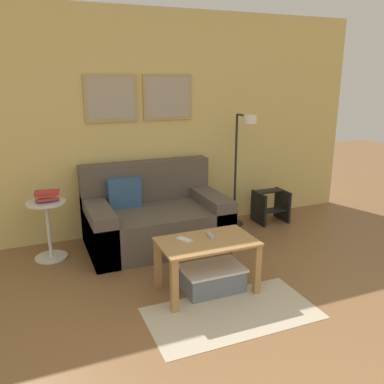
% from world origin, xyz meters
% --- Properties ---
extents(wall_back, '(5.60, 0.09, 2.55)m').
position_xyz_m(wall_back, '(-0.00, 3.42, 1.28)').
color(wall_back, '#DDC472').
rests_on(wall_back, ground_plane).
extents(area_rug, '(1.36, 0.70, 0.01)m').
position_xyz_m(area_rug, '(0.08, 1.34, 0.00)').
color(area_rug, '#C1B299').
rests_on(area_rug, ground_plane).
extents(couch, '(1.50, 0.95, 0.88)m').
position_xyz_m(couch, '(-0.06, 2.93, 0.29)').
color(couch, brown).
rests_on(couch, ground_plane).
extents(coffee_table, '(0.83, 0.50, 0.47)m').
position_xyz_m(coffee_table, '(0.05, 1.75, 0.36)').
color(coffee_table, '#AD7F4C').
rests_on(coffee_table, ground_plane).
extents(storage_bin, '(0.54, 0.36, 0.22)m').
position_xyz_m(storage_bin, '(0.10, 1.74, 0.11)').
color(storage_bin, slate).
rests_on(storage_bin, ground_plane).
extents(floor_lamp, '(0.24, 0.49, 1.40)m').
position_xyz_m(floor_lamp, '(1.06, 2.99, 0.85)').
color(floor_lamp, black).
rests_on(floor_lamp, ground_plane).
extents(side_table, '(0.39, 0.39, 0.61)m').
position_xyz_m(side_table, '(-1.17, 2.97, 0.37)').
color(side_table, silver).
rests_on(side_table, ground_plane).
extents(book_stack, '(0.25, 0.20, 0.11)m').
position_xyz_m(book_stack, '(-1.16, 2.99, 0.66)').
color(book_stack, '#335199').
rests_on(book_stack, side_table).
extents(remote_control, '(0.05, 0.15, 0.02)m').
position_xyz_m(remote_control, '(0.11, 1.82, 0.48)').
color(remote_control, '#99999E').
rests_on(remote_control, coffee_table).
extents(cell_phone, '(0.12, 0.15, 0.01)m').
position_xyz_m(cell_phone, '(-0.13, 1.84, 0.47)').
color(cell_phone, silver).
rests_on(cell_phone, coffee_table).
extents(step_stool, '(0.39, 0.34, 0.40)m').
position_xyz_m(step_stool, '(1.54, 3.04, 0.22)').
color(step_stool, black).
rests_on(step_stool, ground_plane).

